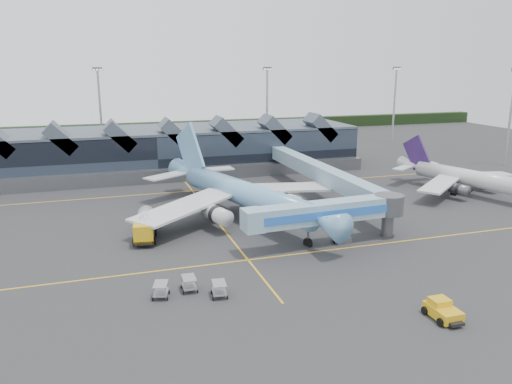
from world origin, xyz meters
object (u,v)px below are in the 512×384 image
object	(u,v)px
regional_jet	(462,176)
jet_bridge	(337,212)
main_airliner	(240,192)
pushback_tug	(443,310)
fuel_truck	(145,224)

from	to	relation	value
regional_jet	jet_bridge	distance (m)	38.28
jet_bridge	main_airliner	bearing A→B (deg)	116.72
regional_jet	main_airliner	bearing A→B (deg)	165.10
main_airliner	pushback_tug	size ratio (longest dim) A/B	10.43
jet_bridge	fuel_truck	world-z (taller)	jet_bridge
main_airliner	jet_bridge	size ratio (longest dim) A/B	1.80
regional_jet	pushback_tug	xyz separation A→B (m)	(-33.83, -38.39, -2.37)
main_airliner	jet_bridge	world-z (taller)	main_airliner
jet_bridge	pushback_tug	distance (m)	21.60
main_airliner	fuel_truck	size ratio (longest dim) A/B	4.08
pushback_tug	main_airliner	bearing A→B (deg)	104.54
main_airliner	jet_bridge	xyz separation A→B (m)	(8.78, -15.18, 0.30)
regional_jet	jet_bridge	size ratio (longest dim) A/B	1.23
regional_jet	jet_bridge	world-z (taller)	regional_jet
regional_jet	pushback_tug	distance (m)	51.23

